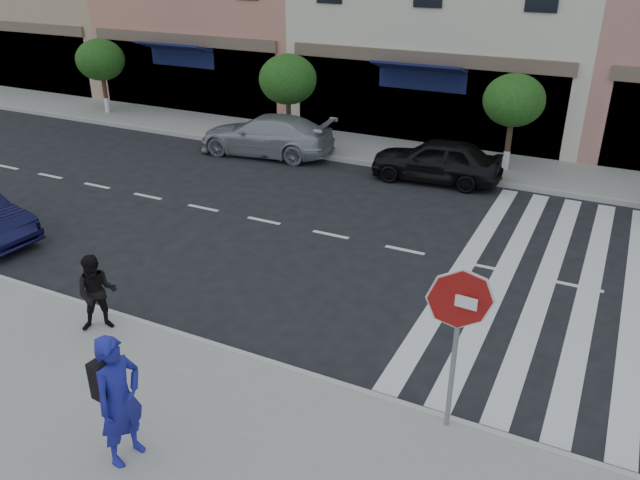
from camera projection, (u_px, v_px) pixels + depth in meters
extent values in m
plane|color=black|center=(246.00, 309.00, 12.74)|extent=(120.00, 120.00, 0.00)
cube|color=gray|center=(115.00, 419.00, 9.68)|extent=(60.00, 4.50, 0.15)
cube|color=gray|center=(418.00, 157.00, 21.60)|extent=(60.00, 3.00, 0.15)
cylinder|color=#473323|center=(105.00, 93.00, 26.69)|extent=(0.18, 0.18, 1.65)
cylinder|color=silver|center=(107.00, 105.00, 26.92)|extent=(0.20, 0.20, 0.60)
ellipsoid|color=#154614|center=(100.00, 60.00, 26.10)|extent=(2.00, 2.00, 1.70)
cylinder|color=#473323|center=(289.00, 117.00, 23.07)|extent=(0.18, 0.18, 1.60)
cylinder|color=silver|center=(289.00, 130.00, 23.29)|extent=(0.20, 0.20, 0.60)
ellipsoid|color=#154614|center=(288.00, 79.00, 22.48)|extent=(2.10, 2.10, 1.79)
cylinder|color=#473323|center=(508.00, 143.00, 19.83)|extent=(0.18, 0.18, 1.71)
cylinder|color=silver|center=(506.00, 160.00, 20.06)|extent=(0.20, 0.20, 0.60)
ellipsoid|color=#154614|center=(514.00, 100.00, 19.24)|extent=(1.90, 1.90, 1.62)
cylinder|color=gray|center=(454.00, 358.00, 8.94)|extent=(0.08, 0.08, 2.43)
cylinder|color=white|center=(460.00, 299.00, 8.51)|extent=(0.95, 0.07, 0.95)
cylinder|color=#9E1411|center=(460.00, 300.00, 8.49)|extent=(0.88, 0.08, 0.88)
cube|color=white|center=(459.00, 301.00, 8.47)|extent=(0.50, 0.05, 0.18)
imported|color=navy|center=(120.00, 400.00, 8.46)|extent=(0.55, 0.77, 2.00)
imported|color=black|center=(97.00, 293.00, 11.51)|extent=(0.94, 0.91, 1.52)
imported|color=#95959A|center=(266.00, 135.00, 21.80)|extent=(4.97, 2.47, 1.39)
imported|color=black|center=(436.00, 160.00, 19.32)|extent=(4.11, 1.90, 1.36)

